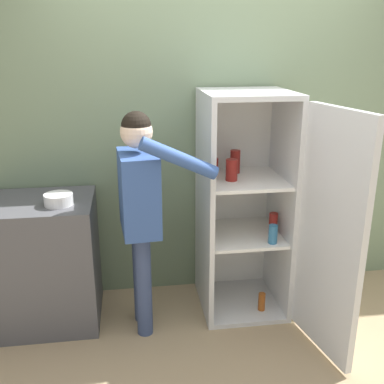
{
  "coord_description": "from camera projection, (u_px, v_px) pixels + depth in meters",
  "views": [
    {
      "loc": [
        -0.64,
        -2.38,
        1.93
      ],
      "look_at": [
        -0.21,
        0.61,
        0.93
      ],
      "focal_mm": 42.0,
      "sensor_mm": 36.0,
      "label": 1
    }
  ],
  "objects": [
    {
      "name": "refrigerator",
      "position": [
        258.0,
        209.0,
        3.2
      ],
      "size": [
        0.77,
        1.24,
        1.63
      ],
      "color": "silver",
      "rests_on": "ground_plane"
    },
    {
      "name": "counter",
      "position": [
        41.0,
        262.0,
        3.19
      ],
      "size": [
        0.78,
        0.62,
        0.92
      ],
      "color": "#4C4C51",
      "rests_on": "ground_plane"
    },
    {
      "name": "ground_plane",
      "position": [
        237.0,
        355.0,
        2.93
      ],
      "size": [
        12.0,
        12.0,
        0.0
      ],
      "primitive_type": "plane",
      "color": "tan"
    },
    {
      "name": "person",
      "position": [
        140.0,
        198.0,
        2.94
      ],
      "size": [
        0.62,
        0.56,
        1.54
      ],
      "color": "#384770",
      "rests_on": "ground_plane"
    },
    {
      "name": "bowl",
      "position": [
        59.0,
        199.0,
        2.96
      ],
      "size": [
        0.19,
        0.19,
        0.08
      ],
      "color": "white",
      "rests_on": "counter"
    },
    {
      "name": "wall_back",
      "position": [
        212.0,
        134.0,
        3.45
      ],
      "size": [
        7.0,
        0.06,
        2.55
      ],
      "color": "gray",
      "rests_on": "ground_plane"
    }
  ]
}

